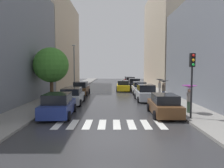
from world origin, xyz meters
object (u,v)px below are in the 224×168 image
(parked_car_right_nearest, at_px, (165,105))
(taxi_midroad, at_px, (124,86))
(parked_car_left_nearest, at_px, (59,105))
(parked_car_right_sixth, at_px, (129,80))
(traffic_light_right_corner, at_px, (193,71))
(lamp_post_left, at_px, (75,64))
(pedestrian_by_kerb, at_px, (161,83))
(parked_car_right_fifth, at_px, (131,82))
(pedestrian_foreground, at_px, (165,85))
(parked_car_left_third, at_px, (82,89))
(street_tree_left, at_px, (52,65))
(parked_car_right_third, at_px, (140,88))
(parked_car_right_fourth, at_px, (135,84))
(pedestrian_near_tree, at_px, (190,92))
(parked_car_right_second, at_px, (147,93))
(parked_car_left_second, at_px, (73,96))

(parked_car_right_nearest, bearing_deg, taxi_midroad, 8.81)
(parked_car_left_nearest, height_order, parked_car_right_sixth, parked_car_left_nearest)
(traffic_light_right_corner, height_order, lamp_post_left, lamp_post_left)
(pedestrian_by_kerb, xyz_separation_m, traffic_light_right_corner, (-0.86, -12.57, 1.68))
(parked_car_right_nearest, bearing_deg, parked_car_right_fifth, 1.86)
(parked_car_right_nearest, relative_size, pedestrian_foreground, 2.11)
(parked_car_right_fifth, xyz_separation_m, taxi_midroad, (-1.93, -9.19, -0.07))
(parked_car_left_third, bearing_deg, street_tree_left, 156.16)
(parked_car_left_nearest, height_order, parked_car_right_third, parked_car_left_nearest)
(parked_car_left_third, bearing_deg, taxi_midroad, -51.66)
(parked_car_left_nearest, bearing_deg, traffic_light_right_corner, -99.05)
(traffic_light_right_corner, bearing_deg, pedestrian_foreground, 87.58)
(parked_car_right_fourth, height_order, street_tree_left, street_tree_left)
(traffic_light_right_corner, bearing_deg, parked_car_right_sixth, 92.62)
(parked_car_left_third, bearing_deg, parked_car_right_fourth, -45.92)
(parked_car_right_nearest, height_order, parked_car_right_sixth, parked_car_right_sixth)
(taxi_midroad, distance_m, traffic_light_right_corner, 18.28)
(parked_car_left_third, bearing_deg, lamp_post_left, 21.82)
(parked_car_left_nearest, relative_size, parked_car_right_fifth, 0.91)
(lamp_post_left, bearing_deg, pedestrian_foreground, -36.72)
(parked_car_right_third, xyz_separation_m, parked_car_right_fourth, (0.01, 6.47, 0.05))
(parked_car_right_third, xyz_separation_m, pedestrian_by_kerb, (2.40, -1.74, 0.83))
(parked_car_left_nearest, height_order, pedestrian_near_tree, pedestrian_near_tree)
(parked_car_right_second, height_order, pedestrian_by_kerb, pedestrian_by_kerb)
(pedestrian_by_kerb, relative_size, traffic_light_right_corner, 0.45)
(parked_car_left_third, xyz_separation_m, parked_car_right_sixth, (7.87, 19.91, -0.04))
(parked_car_right_third, height_order, pedestrian_foreground, pedestrian_foreground)
(parked_car_left_third, xyz_separation_m, parked_car_right_fifth, (7.73, 13.80, 0.02))
(pedestrian_foreground, bearing_deg, parked_car_right_nearest, 137.22)
(parked_car_left_nearest, relative_size, pedestrian_foreground, 2.12)
(pedestrian_foreground, bearing_deg, taxi_midroad, -5.34)
(pedestrian_foreground, xyz_separation_m, lamp_post_left, (-11.37, 8.48, 2.46))
(parked_car_left_second, relative_size, traffic_light_right_corner, 1.07)
(parked_car_left_nearest, distance_m, pedestrian_near_tree, 9.72)
(traffic_light_right_corner, relative_size, lamp_post_left, 0.62)
(pedestrian_foreground, bearing_deg, pedestrian_by_kerb, -36.08)
(parked_car_left_third, bearing_deg, parked_car_left_nearest, -179.23)
(parked_car_right_third, xyz_separation_m, traffic_light_right_corner, (1.54, -14.31, 2.51))
(parked_car_right_second, distance_m, pedestrian_foreground, 2.30)
(parked_car_left_nearest, xyz_separation_m, parked_car_right_fifth, (7.53, 25.85, 0.05))
(parked_car_left_second, relative_size, parked_car_right_third, 0.96)
(taxi_midroad, xyz_separation_m, pedestrian_near_tree, (4.06, -16.13, 0.93))
(parked_car_left_nearest, xyz_separation_m, pedestrian_near_tree, (9.66, 0.54, 0.91))
(street_tree_left, bearing_deg, parked_car_left_nearest, -69.89)
(parked_car_right_nearest, height_order, pedestrian_near_tree, pedestrian_near_tree)
(parked_car_right_fifth, height_order, parked_car_right_sixth, parked_car_right_fifth)
(parked_car_left_second, xyz_separation_m, pedestrian_by_kerb, (10.09, 6.15, 0.87))
(taxi_midroad, relative_size, street_tree_left, 0.81)
(parked_car_right_nearest, height_order, pedestrian_foreground, pedestrian_foreground)
(parked_car_right_sixth, xyz_separation_m, taxi_midroad, (-2.07, -15.30, -0.01))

